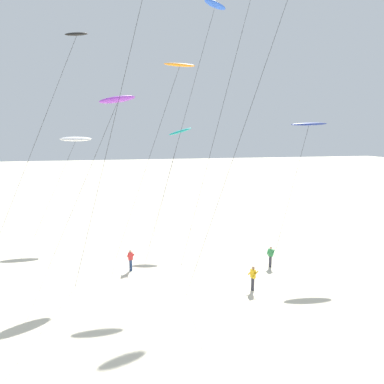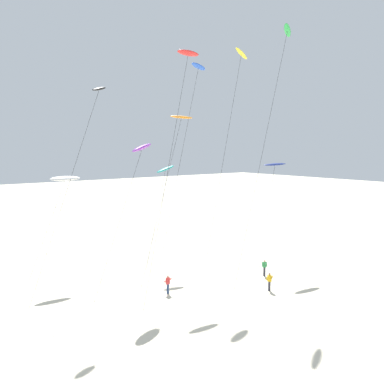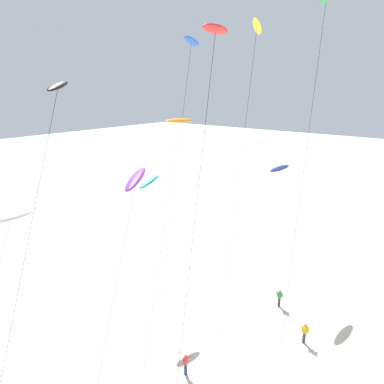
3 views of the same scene
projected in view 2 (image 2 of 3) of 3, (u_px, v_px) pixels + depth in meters
ground_plane at (224, 298)px, 36.54m from camera, size 260.00×260.00×0.00m
kite_purple at (142, 148)px, 38.80m from camera, size 7.50×2.85×13.73m
kite_teal at (165, 170)px, 46.87m from camera, size 4.32×1.20×11.15m
kite_orange at (181, 118)px, 42.36m from camera, size 7.27×2.04×16.37m
kite_white at (65, 179)px, 43.03m from camera, size 6.08×1.80×10.24m
kite_green at (286, 36)px, 40.73m from camera, size 10.54×3.35×25.03m
kite_blue at (198, 70)px, 45.37m from camera, size 7.77×2.29×22.31m
kite_yellow at (240, 59)px, 42.85m from camera, size 7.76×2.41×23.15m
kite_black at (98, 92)px, 38.13m from camera, size 8.65×2.83×18.81m
kite_navy at (275, 165)px, 46.74m from camera, size 4.78×1.40×11.40m
kite_red at (188, 56)px, 36.12m from camera, size 7.01×2.11×21.47m
kite_flyer_nearest at (264, 267)px, 42.78m from camera, size 0.73×0.73×1.67m
kite_flyer_middle at (269, 281)px, 38.36m from camera, size 0.63×0.65×1.67m
kite_flyer_furthest at (168, 284)px, 37.66m from camera, size 0.60×0.57×1.67m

